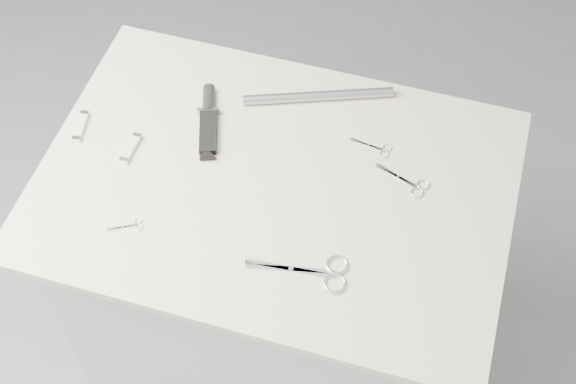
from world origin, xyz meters
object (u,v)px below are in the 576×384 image
(plinth, at_px, (277,288))
(pocket_knife_b, at_px, (131,148))
(embroidery_scissors_a, at_px, (411,184))
(sheathed_knife, at_px, (209,117))
(tiny_scissors, at_px, (130,226))
(pocket_knife_a, at_px, (81,126))
(embroidery_scissors_b, at_px, (377,148))
(large_shears, at_px, (320,272))
(metal_rail, at_px, (318,96))

(plinth, distance_m, pocket_knife_b, 0.58)
(embroidery_scissors_a, relative_size, sheathed_knife, 0.65)
(tiny_scissors, distance_m, pocket_knife_b, 0.20)
(plinth, xyz_separation_m, pocket_knife_a, (-0.46, 0.02, 0.48))
(embroidery_scissors_a, distance_m, embroidery_scissors_b, 0.12)
(plinth, relative_size, sheathed_knife, 4.72)
(large_shears, xyz_separation_m, embroidery_scissors_b, (0.04, 0.34, -0.00))
(metal_rail, bearing_deg, tiny_scissors, -121.95)
(embroidery_scissors_a, bearing_deg, pocket_knife_a, -156.29)
(embroidery_scissors_a, distance_m, pocket_knife_a, 0.74)
(plinth, height_order, tiny_scissors, tiny_scissors)
(plinth, height_order, large_shears, large_shears)
(embroidery_scissors_b, xyz_separation_m, pocket_knife_a, (-0.65, -0.13, 0.00))
(embroidery_scissors_b, xyz_separation_m, sheathed_knife, (-0.38, -0.03, 0.01))
(metal_rail, bearing_deg, embroidery_scissors_b, -32.15)
(plinth, height_order, pocket_knife_b, pocket_knife_b)
(large_shears, height_order, embroidery_scissors_b, large_shears)
(embroidery_scissors_a, xyz_separation_m, sheathed_knife, (-0.47, 0.05, 0.01))
(plinth, bearing_deg, tiny_scissors, -142.68)
(plinth, height_order, sheathed_knife, sheathed_knife)
(tiny_scissors, distance_m, metal_rail, 0.52)
(tiny_scissors, distance_m, sheathed_knife, 0.32)
(embroidery_scissors_b, bearing_deg, tiny_scissors, -134.27)
(tiny_scissors, height_order, metal_rail, metal_rail)
(embroidery_scissors_b, height_order, sheathed_knife, sheathed_knife)
(sheathed_knife, distance_m, pocket_knife_b, 0.19)
(plinth, relative_size, embroidery_scissors_b, 9.61)
(embroidery_scissors_b, height_order, pocket_knife_b, pocket_knife_b)
(plinth, distance_m, embroidery_scissors_a, 0.55)
(large_shears, relative_size, tiny_scissors, 2.94)
(plinth, bearing_deg, large_shears, -50.79)
(tiny_scissors, height_order, sheathed_knife, sheathed_knife)
(tiny_scissors, bearing_deg, pocket_knife_a, 105.97)
(pocket_knife_a, bearing_deg, plinth, -102.81)
(tiny_scissors, bearing_deg, metal_rail, 29.37)
(tiny_scissors, bearing_deg, sheathed_knife, 51.14)
(sheathed_knife, xyz_separation_m, pocket_knife_b, (-0.13, -0.13, -0.00))
(plinth, height_order, embroidery_scissors_b, embroidery_scissors_b)
(plinth, height_order, pocket_knife_a, pocket_knife_a)
(plinth, xyz_separation_m, pocket_knife_b, (-0.33, -0.01, 0.48))
(embroidery_scissors_b, bearing_deg, embroidery_scissors_a, -31.47)
(pocket_knife_b, distance_m, metal_rail, 0.44)
(sheathed_knife, bearing_deg, metal_rail, -78.75)
(metal_rail, bearing_deg, pocket_knife_b, -143.76)
(embroidery_scissors_b, bearing_deg, pocket_knife_a, -160.71)
(large_shears, distance_m, embroidery_scissors_b, 0.34)
(embroidery_scissors_b, height_order, metal_rail, metal_rail)
(embroidery_scissors_a, xyz_separation_m, tiny_scissors, (-0.53, -0.27, -0.00))
(embroidery_scissors_a, distance_m, pocket_knife_b, 0.61)
(pocket_knife_a, xyz_separation_m, metal_rail, (0.48, 0.23, 0.01))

